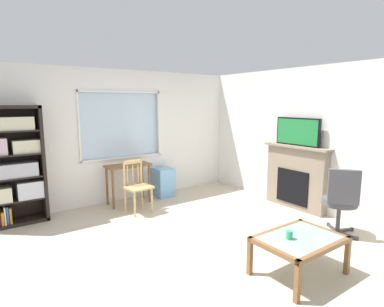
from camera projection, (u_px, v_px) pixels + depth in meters
ground at (198, 248)px, 4.14m from camera, size 5.94×6.14×0.02m
wall_back_with_window at (119, 138)px, 6.01m from camera, size 4.94×0.15×2.50m
wall_right at (316, 140)px, 5.38m from camera, size 0.12×5.34×2.50m
bookshelf at (11, 165)px, 4.81m from camera, size 0.90×0.38×1.85m
desk_under_window at (128, 172)px, 5.84m from camera, size 0.82×0.40×0.75m
wooden_chair at (137, 186)px, 5.41m from camera, size 0.46×0.44×0.90m
plastic_drawer_unit at (163, 182)px, 6.37m from camera, size 0.35×0.40×0.58m
fireplace at (296, 177)px, 5.61m from camera, size 0.26×1.28×1.14m
tv at (298, 132)px, 5.47m from camera, size 0.06×0.87×0.49m
office_chair at (341, 199)px, 4.40m from camera, size 0.62×0.58×1.00m
coffee_table at (299, 242)px, 3.43m from camera, size 0.94×0.67×0.44m
sippy_cup at (289, 235)px, 3.37m from camera, size 0.07×0.07×0.09m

